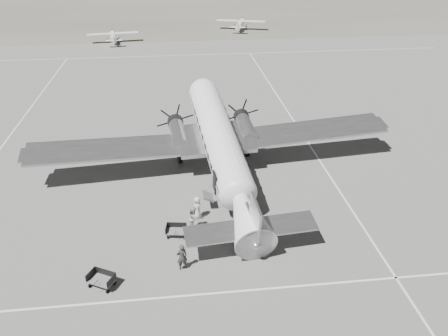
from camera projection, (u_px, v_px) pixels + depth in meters
ground at (190, 175)px, 37.71m from camera, size 260.00×260.00×0.00m
taxi_line_near at (201, 294)px, 25.56m from camera, size 60.00×0.15×0.01m
taxi_line_right at (324, 168)px, 38.91m from camera, size 0.15×80.00×0.01m
taxi_line_left at (9, 137)px, 44.57m from camera, size 0.15×60.00×0.01m
taxi_line_horizon at (179, 55)px, 72.40m from camera, size 90.00×0.15×0.01m
grass_infield at (174, 4)px, 120.11m from camera, size 260.00×90.00×0.01m
dc3_airliner at (221, 147)px, 35.67m from camera, size 33.97×25.17×6.09m
light_plane_left at (113, 38)px, 79.62m from camera, size 10.25×8.76×1.93m
light_plane_right at (240, 25)px, 89.31m from camera, size 12.07×10.77×2.11m
baggage_cart_near at (176, 231)px, 30.20m from camera, size 1.62×1.25×0.84m
baggage_cart_far at (102, 280)px, 25.96m from camera, size 1.96×1.77×0.91m
ground_crew at (182, 257)px, 27.05m from camera, size 0.78×0.62×1.87m
ramp_agent at (194, 218)px, 30.70m from camera, size 0.81×0.98×1.83m
passenger at (197, 208)px, 31.85m from camera, size 0.63×0.90×1.77m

